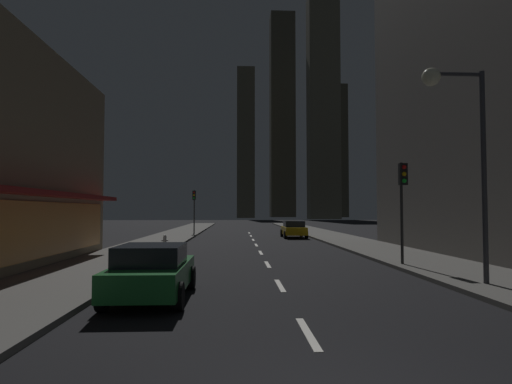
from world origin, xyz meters
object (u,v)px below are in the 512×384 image
street_lamp_right (457,122)px  traffic_light_far_left (194,202)px  car_parked_near (152,271)px  traffic_light_near_right (403,190)px  fire_hydrant_far_left (165,240)px  car_parked_far (294,229)px

street_lamp_right → traffic_light_far_left: bearing=110.2°
car_parked_near → traffic_light_far_left: bearing=93.5°
traffic_light_near_right → traffic_light_far_left: 27.29m
car_parked_near → fire_hydrant_far_left: car_parked_near is taller
car_parked_near → traffic_light_far_left: 30.90m
car_parked_near → street_lamp_right: size_ratio=0.64×
car_parked_near → car_parked_far: 26.22m
car_parked_far → fire_hydrant_far_left: bearing=-135.7°
traffic_light_far_left → street_lamp_right: bearing=-69.8°
fire_hydrant_far_left → traffic_light_far_left: bearing=88.5°
traffic_light_far_left → street_lamp_right: size_ratio=0.64×
traffic_light_near_right → car_parked_far: bearing=95.6°
traffic_light_near_right → traffic_light_far_left: (-11.00, 24.97, 0.00)m
street_lamp_right → fire_hydrant_far_left: bearing=127.3°
fire_hydrant_far_left → traffic_light_far_left: traffic_light_far_left is taller
car_parked_near → traffic_light_far_left: traffic_light_far_left is taller
car_parked_far → traffic_light_far_left: traffic_light_far_left is taller
car_parked_far → street_lamp_right: bearing=-85.8°
fire_hydrant_far_left → street_lamp_right: 19.16m
car_parked_far → street_lamp_right: street_lamp_right is taller
car_parked_near → car_parked_far: same height
car_parked_near → traffic_light_near_right: 11.05m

